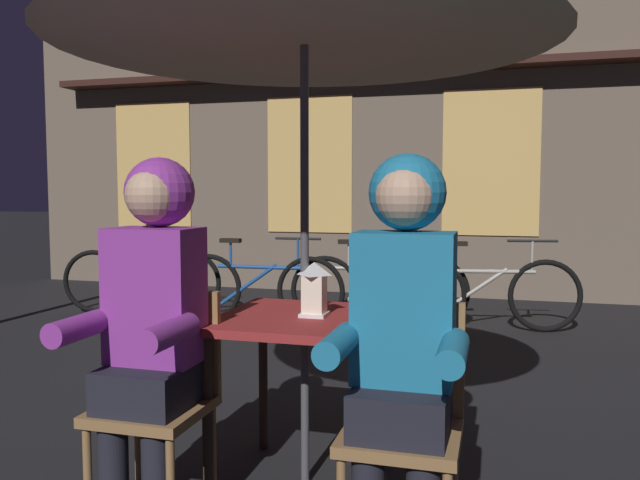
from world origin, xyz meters
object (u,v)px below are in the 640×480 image
at_px(cafe_table, 305,339).
at_px(lantern, 314,288).
at_px(bicycle_fourth, 487,293).
at_px(bicycle_second, 259,288).
at_px(person_right_hooded, 403,316).
at_px(chair_right, 404,412).
at_px(chair_left, 161,389).
at_px(bicycle_third, 379,290).
at_px(bicycle_nearest, 141,280).
at_px(person_left_hooded, 152,302).

bearing_deg(cafe_table, lantern, -8.04).
xyz_separation_m(cafe_table, bicycle_fourth, (0.71, 3.32, -0.29)).
bearing_deg(bicycle_second, person_right_hooded, -61.67).
bearing_deg(bicycle_fourth, cafe_table, -102.09).
bearing_deg(chair_right, person_right_hooded, -90.00).
bearing_deg(chair_left, person_right_hooded, -3.39).
height_order(cafe_table, bicycle_third, bicycle_third).
distance_m(cafe_table, bicycle_third, 3.28).
relative_size(cafe_table, person_right_hooded, 0.53).
height_order(bicycle_third, bicycle_fourth, same).
relative_size(cafe_table, bicycle_fourth, 0.44).
height_order(person_right_hooded, bicycle_second, person_right_hooded).
xyz_separation_m(bicycle_third, bicycle_fourth, (0.98, 0.07, 0.00)).
relative_size(cafe_table, bicycle_nearest, 0.45).
bearing_deg(bicycle_third, person_left_hooded, -93.23).
bearing_deg(bicycle_second, bicycle_third, 9.45).
height_order(lantern, person_left_hooded, person_left_hooded).
bearing_deg(bicycle_second, person_left_hooded, -75.21).
bearing_deg(bicycle_fourth, lantern, -101.34).
relative_size(chair_left, bicycle_third, 0.52).
bearing_deg(chair_left, bicycle_third, 86.72).
bearing_deg(chair_right, cafe_table, 142.45).
xyz_separation_m(bicycle_second, bicycle_fourth, (2.11, 0.25, 0.00)).
bearing_deg(bicycle_third, lantern, -84.45).
xyz_separation_m(chair_right, bicycle_nearest, (-3.24, 3.56, -0.14)).
height_order(person_left_hooded, bicycle_nearest, person_left_hooded).
bearing_deg(bicycle_fourth, chair_right, -93.59).
bearing_deg(person_right_hooded, cafe_table, 138.43).
bearing_deg(bicycle_third, person_right_hooded, -78.43).
height_order(cafe_table, chair_right, chair_right).
distance_m(bicycle_second, bicycle_fourth, 2.13).
relative_size(bicycle_nearest, bicycle_third, 0.99).
xyz_separation_m(cafe_table, lantern, (0.04, -0.01, 0.22)).
xyz_separation_m(cafe_table, chair_right, (0.48, -0.37, -0.15)).
relative_size(bicycle_nearest, bicycle_second, 0.99).
bearing_deg(person_left_hooded, cafe_table, 41.57).
bearing_deg(chair_right, chair_left, 180.00).
bearing_deg(chair_right, person_left_hooded, -176.61).
bearing_deg(cafe_table, bicycle_fourth, 77.91).
relative_size(chair_left, bicycle_nearest, 0.52).
height_order(person_left_hooded, bicycle_fourth, person_left_hooded).
relative_size(person_right_hooded, bicycle_third, 0.84).
bearing_deg(person_right_hooded, bicycle_nearest, 131.78).
bearing_deg(chair_right, bicycle_fourth, 86.41).
xyz_separation_m(chair_right, bicycle_fourth, (0.23, 3.69, -0.14)).
distance_m(lantern, chair_left, 0.74).
relative_size(bicycle_nearest, bicycle_fourth, 1.00).
height_order(chair_left, bicycle_nearest, chair_left).
height_order(lantern, bicycle_third, lantern).
bearing_deg(person_right_hooded, lantern, 136.10).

